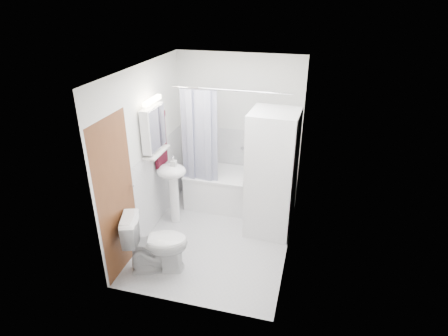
% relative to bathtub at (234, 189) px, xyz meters
% --- Properties ---
extents(floor, '(2.60, 2.60, 0.00)m').
position_rel_bathtub_xyz_m(floor, '(-0.03, -0.92, -0.32)').
color(floor, '#BBBBC0').
rests_on(floor, ground).
extents(room_walls, '(2.60, 2.60, 2.60)m').
position_rel_bathtub_xyz_m(room_walls, '(-0.03, -0.92, 1.17)').
color(room_walls, white).
rests_on(room_walls, ground).
extents(wainscot, '(1.98, 2.58, 2.58)m').
position_rel_bathtub_xyz_m(wainscot, '(-0.03, -0.63, 0.28)').
color(wainscot, white).
rests_on(wainscot, ground).
extents(door, '(0.05, 2.00, 2.00)m').
position_rel_bathtub_xyz_m(door, '(-0.98, -1.47, 0.68)').
color(door, brown).
rests_on(door, ground).
extents(bathtub, '(1.51, 0.72, 0.58)m').
position_rel_bathtub_xyz_m(bathtub, '(0.00, 0.00, 0.00)').
color(bathtub, white).
rests_on(bathtub, ground).
extents(tub_spout, '(0.04, 0.12, 0.04)m').
position_rel_bathtub_xyz_m(tub_spout, '(0.20, 0.33, 0.58)').
color(tub_spout, silver).
rests_on(tub_spout, room_walls).
extents(curtain_rod, '(1.69, 0.02, 0.02)m').
position_rel_bathtub_xyz_m(curtain_rod, '(-0.00, -0.30, 1.68)').
color(curtain_rod, silver).
rests_on(curtain_rod, room_walls).
extents(shower_curtain, '(0.55, 0.02, 1.45)m').
position_rel_bathtub_xyz_m(shower_curtain, '(-0.47, -0.30, 0.93)').
color(shower_curtain, '#141846').
rests_on(shower_curtain, curtain_rod).
extents(sink, '(0.44, 0.37, 1.04)m').
position_rel_bathtub_xyz_m(sink, '(-0.78, -0.66, 0.38)').
color(sink, white).
rests_on(sink, ground).
extents(medicine_cabinet, '(0.13, 0.50, 0.71)m').
position_rel_bathtub_xyz_m(medicine_cabinet, '(-0.93, -0.82, 1.25)').
color(medicine_cabinet, white).
rests_on(medicine_cabinet, room_walls).
extents(shelf, '(0.18, 0.54, 0.02)m').
position_rel_bathtub_xyz_m(shelf, '(-0.92, -0.82, 0.88)').
color(shelf, silver).
rests_on(shelf, room_walls).
extents(shower_caddy, '(0.22, 0.06, 0.02)m').
position_rel_bathtub_xyz_m(shower_caddy, '(0.25, 0.32, 0.83)').
color(shower_caddy, silver).
rests_on(shower_caddy, room_walls).
extents(towel, '(0.07, 0.33, 0.81)m').
position_rel_bathtub_xyz_m(towel, '(-0.97, -0.57, 0.98)').
color(towel, '#4F091D').
rests_on(towel, room_walls).
extents(washer_dryer, '(0.68, 0.67, 1.82)m').
position_rel_bathtub_xyz_m(washer_dryer, '(0.65, -0.51, 0.59)').
color(washer_dryer, white).
rests_on(washer_dryer, ground).
extents(toilet, '(0.89, 0.67, 0.77)m').
position_rel_bathtub_xyz_m(toilet, '(-0.58, -1.73, 0.07)').
color(toilet, white).
rests_on(toilet, ground).
extents(soap_pump, '(0.08, 0.17, 0.08)m').
position_rel_bathtub_xyz_m(soap_pump, '(-0.74, -0.67, 0.63)').
color(soap_pump, gray).
rests_on(soap_pump, sink).
extents(shelf_bottle, '(0.07, 0.18, 0.07)m').
position_rel_bathtub_xyz_m(shelf_bottle, '(-0.92, -0.97, 0.93)').
color(shelf_bottle, gray).
rests_on(shelf_bottle, shelf).
extents(shelf_cup, '(0.10, 0.09, 0.10)m').
position_rel_bathtub_xyz_m(shelf_cup, '(-0.92, -0.70, 0.94)').
color(shelf_cup, gray).
rests_on(shelf_cup, shelf).
extents(shampoo_a, '(0.13, 0.17, 0.13)m').
position_rel_bathtub_xyz_m(shampoo_a, '(0.32, 0.32, 0.91)').
color(shampoo_a, gray).
rests_on(shampoo_a, shower_caddy).
extents(shampoo_b, '(0.08, 0.21, 0.08)m').
position_rel_bathtub_xyz_m(shampoo_b, '(0.44, 0.32, 0.88)').
color(shampoo_b, '#2B37AE').
rests_on(shampoo_b, shower_caddy).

